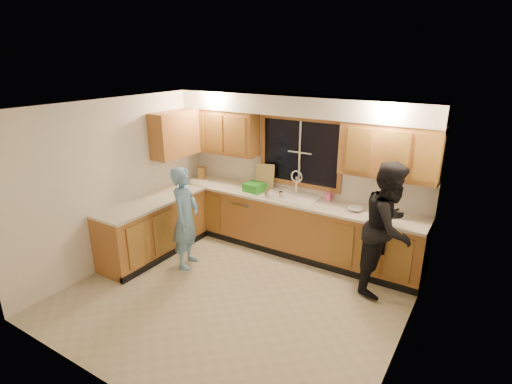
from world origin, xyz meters
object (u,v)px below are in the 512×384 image
dishwasher (246,217)px  soap_bottle (329,195)px  man (186,218)px  knife_block (202,173)px  sink (290,201)px  bowl (356,209)px  woman (388,228)px  stove (126,241)px  dish_crate (254,187)px

dishwasher → soap_bottle: bearing=8.3°
man → knife_block: bearing=10.5°
soap_bottle → sink: bearing=-161.3°
sink → soap_bottle: (0.57, 0.19, 0.14)m
dishwasher → bowl: 1.99m
man → bowl: man is taller
sink → woman: 1.66m
knife_block → soap_bottle: knife_block is taller
dishwasher → woman: bearing=-7.4°
knife_block → soap_bottle: bearing=-18.0°
man → woman: (2.72, 0.93, 0.12)m
sink → man: bearing=-130.7°
bowl → sink: bearing=179.1°
stove → dish_crate: dish_crate is taller
soap_bottle → bowl: (0.50, -0.21, -0.06)m
sink → soap_bottle: bearing=18.7°
man → bowl: 2.51m
soap_bottle → dishwasher: bearing=-171.7°
man → dish_crate: bearing=-38.4°
sink → soap_bottle: 0.62m
woman → bowl: size_ratio=8.66×
knife_block → soap_bottle: 2.41m
woman → bowl: 0.64m
dish_crate → sink: bearing=3.4°
dish_crate → soap_bottle: 1.25m
sink → dishwasher: bearing=-179.0°
sink → dish_crate: sink is taller
soap_bottle → dish_crate: bearing=-169.3°
stove → dish_crate: size_ratio=3.00×
dishwasher → bowl: size_ratio=3.93×
man → woman: size_ratio=0.86×
dishwasher → knife_block: bearing=176.4°
man → soap_bottle: 2.23m
knife_block → dish_crate: 1.18m
bowl → woman: bearing=-29.9°
dish_crate → soap_bottle: bearing=10.7°
woman → dish_crate: (-2.29, 0.30, 0.09)m
stove → man: 0.96m
dish_crate → knife_block: bearing=175.8°
dish_crate → bowl: size_ratio=1.44×
man → woman: bearing=-90.0°
sink → dishwasher: 0.96m
man → dish_crate: size_ratio=5.19×
dishwasher → dish_crate: dish_crate is taller
sink → woman: woman is taller
stove → dishwasher: bearing=62.3°
sink → man: 1.68m
man → woman: 2.88m
knife_block → dish_crate: bearing=-25.6°
stove → dish_crate: 2.19m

